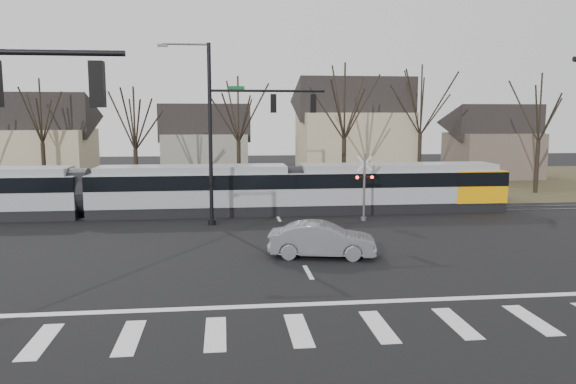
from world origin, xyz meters
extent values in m
plane|color=black|center=(0.00, 0.00, 0.00)|extent=(140.00, 140.00, 0.00)
cube|color=#38331E|center=(0.00, 32.00, 0.01)|extent=(140.00, 28.00, 0.01)
cube|color=silver|center=(-8.40, -4.00, 0.01)|extent=(0.60, 2.60, 0.01)
cube|color=silver|center=(-6.00, -4.00, 0.01)|extent=(0.60, 2.60, 0.01)
cube|color=silver|center=(-3.60, -4.00, 0.01)|extent=(0.60, 2.60, 0.01)
cube|color=silver|center=(-1.20, -4.00, 0.01)|extent=(0.60, 2.60, 0.01)
cube|color=silver|center=(1.20, -4.00, 0.01)|extent=(0.60, 2.60, 0.01)
cube|color=silver|center=(3.60, -4.00, 0.01)|extent=(0.60, 2.60, 0.01)
cube|color=silver|center=(6.00, -4.00, 0.01)|extent=(0.60, 2.60, 0.01)
cube|color=silver|center=(0.00, -1.80, 0.01)|extent=(28.00, 0.35, 0.01)
cube|color=silver|center=(0.00, 2.00, 0.01)|extent=(0.18, 2.00, 0.01)
cube|color=silver|center=(0.00, 6.00, 0.01)|extent=(0.18, 2.00, 0.01)
cube|color=silver|center=(0.00, 10.00, 0.01)|extent=(0.18, 2.00, 0.01)
cube|color=silver|center=(0.00, 14.00, 0.01)|extent=(0.18, 2.00, 0.01)
cube|color=silver|center=(0.00, 18.00, 0.01)|extent=(0.18, 2.00, 0.01)
cube|color=silver|center=(0.00, 22.00, 0.01)|extent=(0.18, 2.00, 0.01)
cube|color=silver|center=(0.00, 26.00, 0.01)|extent=(0.18, 2.00, 0.01)
cube|color=silver|center=(0.00, 30.00, 0.01)|extent=(0.18, 2.00, 0.01)
cube|color=#59595E|center=(0.00, 15.10, 0.03)|extent=(90.00, 0.12, 0.06)
cube|color=#59595E|center=(0.00, 16.50, 0.03)|extent=(90.00, 0.12, 0.06)
cube|color=gray|center=(-5.21, 16.00, 1.55)|extent=(12.73, 2.97, 3.10)
cube|color=black|center=(-5.21, 16.00, 2.17)|extent=(12.75, 3.01, 0.90)
cube|color=gray|center=(8.05, 16.00, 1.55)|extent=(13.79, 2.97, 3.10)
cube|color=black|center=(8.05, 16.00, 2.17)|extent=(13.81, 3.01, 0.90)
cube|color=#FFA507|center=(13.25, 16.00, 1.64)|extent=(3.39, 3.03, 2.07)
imported|color=slate|center=(0.98, 4.40, 0.77)|extent=(3.50, 5.34, 1.55)
cube|color=black|center=(-6.15, -6.00, 6.90)|extent=(0.32, 0.32, 1.05)
sphere|color=#FF0C07|center=(-6.15, -6.00, 7.23)|extent=(0.22, 0.22, 0.22)
cylinder|color=black|center=(-4.00, 12.50, 5.10)|extent=(0.22, 0.22, 10.20)
cylinder|color=black|center=(-4.00, 12.50, 0.15)|extent=(0.44, 0.44, 0.30)
cylinder|color=black|center=(-0.75, 12.50, 7.60)|extent=(6.50, 0.14, 0.14)
cube|color=#0C5926|center=(-2.50, 12.50, 7.75)|extent=(0.90, 0.03, 0.22)
cube|color=black|center=(-0.42, 12.50, 6.90)|extent=(0.32, 0.32, 1.05)
sphere|color=#FF0C07|center=(-0.42, 12.50, 7.23)|extent=(0.22, 0.22, 0.22)
cube|color=black|center=(1.85, 12.50, 6.90)|extent=(0.32, 0.32, 1.05)
sphere|color=#FF0C07|center=(1.85, 12.50, 7.23)|extent=(0.22, 0.22, 0.22)
cube|color=#59595B|center=(-6.50, 12.50, 10.02)|extent=(0.55, 0.22, 0.14)
cylinder|color=#59595B|center=(5.00, 12.80, 2.00)|extent=(0.14, 0.14, 4.00)
cylinder|color=#59595B|center=(5.00, 12.80, 0.10)|extent=(0.36, 0.36, 0.20)
cube|color=silver|center=(5.00, 12.80, 3.40)|extent=(0.95, 0.04, 0.95)
cube|color=silver|center=(5.00, 12.80, 3.40)|extent=(0.95, 0.04, 0.95)
cube|color=black|center=(5.00, 12.80, 2.60)|extent=(1.00, 0.10, 0.12)
sphere|color=#FF0C07|center=(4.55, 12.72, 2.60)|extent=(0.18, 0.18, 0.18)
sphere|color=#FF0C07|center=(5.45, 12.72, 2.60)|extent=(0.18, 0.18, 0.18)
cube|color=tan|center=(-20.00, 34.00, 2.50)|extent=(9.00, 8.00, 5.00)
cube|color=gray|center=(-5.00, 36.00, 2.25)|extent=(8.00, 7.00, 4.50)
cube|color=tan|center=(9.00, 33.00, 3.25)|extent=(10.00, 8.00, 6.50)
cube|color=brown|center=(24.00, 35.00, 2.25)|extent=(8.00, 7.00, 4.50)
camera|label=1|loc=(-3.31, -19.49, 6.17)|focal=35.00mm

